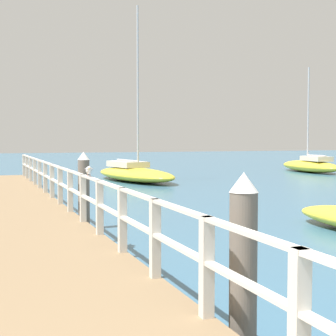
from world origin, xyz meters
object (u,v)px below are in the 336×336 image
(boat_1, at_px, (310,165))
(boat_3, at_px, (134,173))
(seagull_foreground, at_px, (89,170))
(dock_piling_far, at_px, (84,190))
(dock_piling_near, at_px, (243,266))

(boat_1, xyz_separation_m, boat_3, (-12.82, -3.03, -0.02))
(seagull_foreground, xyz_separation_m, boat_1, (18.45, 19.16, -1.17))
(dock_piling_far, bearing_deg, boat_1, 42.62)
(seagull_foreground, height_order, boat_1, boat_1)
(boat_1, bearing_deg, boat_3, -162.62)
(dock_piling_far, bearing_deg, boat_3, 68.90)
(dock_piling_near, relative_size, dock_piling_far, 1.00)
(seagull_foreground, bearing_deg, boat_3, -98.58)
(seagull_foreground, height_order, boat_3, boat_3)
(dock_piling_near, bearing_deg, boat_3, 76.50)
(seagull_foreground, distance_m, boat_1, 26.62)
(dock_piling_near, height_order, boat_3, boat_3)
(boat_1, bearing_deg, seagull_foreground, -129.85)
(dock_piling_near, height_order, boat_1, boat_1)
(dock_piling_near, bearing_deg, boat_1, 54.03)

